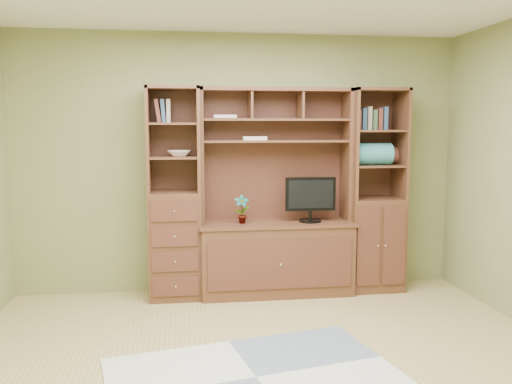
{
  "coord_description": "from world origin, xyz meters",
  "views": [
    {
      "loc": [
        -0.59,
        -3.5,
        1.68
      ],
      "look_at": [
        0.06,
        1.2,
        1.1
      ],
      "focal_mm": 38.0,
      "sensor_mm": 36.0,
      "label": 1
    }
  ],
  "objects": [
    {
      "name": "room",
      "position": [
        0.0,
        0.0,
        1.3
      ],
      "size": [
        4.6,
        4.1,
        2.64
      ],
      "color": "tan",
      "rests_on": "ground"
    },
    {
      "name": "center_hutch",
      "position": [
        0.34,
        1.73,
        1.02
      ],
      "size": [
        1.54,
        0.53,
        2.05
      ],
      "primitive_type": "cube",
      "color": "#4E2C1B",
      "rests_on": "ground"
    },
    {
      "name": "left_tower",
      "position": [
        -0.66,
        1.77,
        1.02
      ],
      "size": [
        0.5,
        0.45,
        2.05
      ],
      "primitive_type": "cube",
      "color": "#4E2C1B",
      "rests_on": "ground"
    },
    {
      "name": "right_tower",
      "position": [
        1.36,
        1.77,
        1.02
      ],
      "size": [
        0.55,
        0.45,
        2.05
      ],
      "primitive_type": "cube",
      "color": "#4E2C1B",
      "rests_on": "ground"
    },
    {
      "name": "rug",
      "position": [
        -0.12,
        -0.09,
        0.01
      ],
      "size": [
        2.15,
        1.65,
        0.01
      ],
      "primitive_type": "cube",
      "rotation": [
        0.0,
        0.0,
        0.21
      ],
      "color": "#999E9E",
      "rests_on": "ground"
    },
    {
      "name": "monitor",
      "position": [
        0.67,
        1.7,
        1.04
      ],
      "size": [
        0.51,
        0.24,
        0.61
      ],
      "primitive_type": "cube",
      "rotation": [
        0.0,
        0.0,
        -0.04
      ],
      "color": "black",
      "rests_on": "center_hutch"
    },
    {
      "name": "orchid",
      "position": [
        -0.01,
        1.7,
        0.87
      ],
      "size": [
        0.15,
        0.1,
        0.28
      ],
      "primitive_type": "imported",
      "color": "#B6573D",
      "rests_on": "center_hutch"
    },
    {
      "name": "magazines",
      "position": [
        0.13,
        1.82,
        1.56
      ],
      "size": [
        0.23,
        0.17,
        0.04
      ],
      "primitive_type": "cube",
      "color": "beige",
      "rests_on": "center_hutch"
    },
    {
      "name": "bowl",
      "position": [
        -0.61,
        1.77,
        1.42
      ],
      "size": [
        0.23,
        0.23,
        0.06
      ],
      "primitive_type": "imported",
      "color": "silver",
      "rests_on": "left_tower"
    },
    {
      "name": "blanket_teal",
      "position": [
        1.31,
        1.73,
        1.4
      ],
      "size": [
        0.38,
        0.22,
        0.22
      ],
      "primitive_type": "cube",
      "color": "#2F757B",
      "rests_on": "right_tower"
    },
    {
      "name": "blanket_red",
      "position": [
        1.5,
        1.85,
        1.38
      ],
      "size": [
        0.32,
        0.18,
        0.18
      ],
      "primitive_type": "cube",
      "color": "brown",
      "rests_on": "right_tower"
    }
  ]
}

